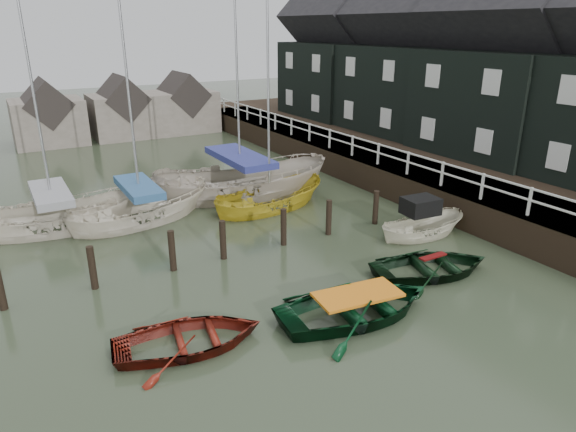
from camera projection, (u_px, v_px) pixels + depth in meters
ground at (298, 286)px, 15.99m from camera, size 120.00×120.00×0.00m
pier at (351, 159)px, 28.31m from camera, size 3.04×32.00×2.70m
land_strip at (424, 159)px, 31.16m from camera, size 14.00×38.00×1.50m
quay_houses at (451, 63)px, 28.09m from camera, size 6.52×28.14×10.01m
mooring_pilings at (225, 245)px, 17.73m from camera, size 13.72×0.22×1.80m
far_sheds at (121, 111)px, 36.82m from camera, size 14.00×4.08×4.39m
rowboat_red at (190, 347)px, 12.94m from camera, size 4.13×3.26×0.78m
rowboat_green at (357, 317)px, 14.29m from camera, size 4.92×3.77×0.95m
rowboat_dkgreen at (431, 274)px, 16.75m from camera, size 4.60×3.79×0.83m
motorboat at (421, 233)px, 19.75m from camera, size 3.78×1.69×2.20m
sailboat_a at (56, 228)px, 20.39m from camera, size 6.79×3.49×12.10m
sailboat_b at (142, 219)px, 21.31m from camera, size 6.60×3.58×11.59m
sailboat_c at (270, 208)px, 22.78m from camera, size 5.71×2.67×10.25m
sailboat_d at (241, 195)px, 24.41m from camera, size 8.85×5.26×12.69m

